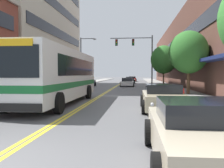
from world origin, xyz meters
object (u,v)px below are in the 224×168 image
object	(u,v)px
city_bus	(58,74)
car_white_moving_third	(127,82)
car_beige_parked_right_mid	(163,98)
car_red_moving_second	(132,79)
car_black_moving_lead	(130,80)
street_lamp_left_far	(83,57)
car_slate_blue_parked_left_near	(87,82)
street_tree_right_far	(164,60)
street_tree_right_mid	(189,52)
car_silver_parked_left_mid	(67,86)
fire_hydrant	(182,94)
car_champagne_parked_right_foreground	(203,135)
traffic_signal_mast	(138,50)

from	to	relation	value
city_bus	car_white_moving_third	xyz separation A→B (m)	(3.52, 21.98, -1.24)
car_beige_parked_right_mid	car_red_moving_second	size ratio (longest dim) A/B	0.98
car_black_moving_lead	street_lamp_left_far	size ratio (longest dim) A/B	0.64
car_black_moving_lead	car_slate_blue_parked_left_near	bearing A→B (deg)	-116.49
car_red_moving_second	car_slate_blue_parked_left_near	bearing A→B (deg)	-104.07
car_white_moving_third	street_tree_right_far	size ratio (longest dim) A/B	0.76
car_black_moving_lead	street_tree_right_mid	bearing A→B (deg)	-78.31
street_tree_right_mid	car_silver_parked_left_mid	bearing A→B (deg)	161.96
street_tree_right_mid	car_beige_parked_right_mid	bearing A→B (deg)	-108.92
car_slate_blue_parked_left_near	fire_hydrant	xyz separation A→B (m)	(10.22, -20.20, -0.14)
car_champagne_parked_right_foreground	car_red_moving_second	xyz separation A→B (m)	(-2.26, 56.75, -0.03)
city_bus	car_slate_blue_parked_left_near	world-z (taller)	city_bus
car_red_moving_second	traffic_signal_mast	distance (m)	26.58
car_slate_blue_parked_left_near	fire_hydrant	size ratio (longest dim) A/B	5.21
city_bus	street_lamp_left_far	bearing A→B (deg)	98.00
street_tree_right_far	car_beige_parked_right_mid	bearing A→B (deg)	-96.19
car_white_moving_third	street_tree_right_far	bearing A→B (deg)	-34.34
car_black_moving_lead	traffic_signal_mast	distance (m)	13.97
car_beige_parked_right_mid	street_lamp_left_far	world-z (taller)	street_lamp_left_far
car_champagne_parked_right_foreground	street_lamp_left_far	world-z (taller)	street_lamp_left_far
fire_hydrant	car_slate_blue_parked_left_near	bearing A→B (deg)	116.83
street_lamp_left_far	street_tree_right_mid	world-z (taller)	street_lamp_left_far
car_silver_parked_left_mid	car_black_moving_lead	xyz separation A→B (m)	(6.02, 23.33, 0.02)
street_tree_right_mid	traffic_signal_mast	bearing A→B (deg)	106.37
city_bus	street_tree_right_mid	size ratio (longest dim) A/B	2.18
car_red_moving_second	street_tree_right_mid	bearing A→B (deg)	-82.41
car_black_moving_lead	car_champagne_parked_right_foreground	bearing A→B (deg)	-86.69
city_bus	street_tree_right_far	distance (m)	20.53
car_slate_blue_parked_left_near	street_tree_right_far	bearing A→B (deg)	-15.47
car_red_moving_second	street_lamp_left_far	distance (m)	26.14
traffic_signal_mast	street_lamp_left_far	size ratio (longest dim) A/B	1.00
car_red_moving_second	street_lamp_left_far	world-z (taller)	street_lamp_left_far
car_champagne_parked_right_foreground	car_silver_parked_left_mid	bearing A→B (deg)	112.75
street_tree_right_mid	car_red_moving_second	bearing A→B (deg)	97.59
car_black_moving_lead	traffic_signal_mast	size ratio (longest dim) A/B	0.64
city_bus	car_silver_parked_left_mid	xyz separation A→B (m)	(-2.40, 10.41, -1.24)
car_champagne_parked_right_foreground	car_red_moving_second	bearing A→B (deg)	92.29
street_lamp_left_far	fire_hydrant	xyz separation A→B (m)	(10.88, -20.44, -3.85)
car_silver_parked_left_mid	car_black_moving_lead	size ratio (longest dim) A/B	1.02
car_champagne_parked_right_foreground	car_black_moving_lead	size ratio (longest dim) A/B	0.97
car_beige_parked_right_mid	street_tree_right_far	distance (m)	21.26
car_champagne_parked_right_foreground	traffic_signal_mast	xyz separation A→B (m)	(-1.03, 30.60, 4.54)
car_champagne_parked_right_foreground	car_red_moving_second	size ratio (longest dim) A/B	0.94
street_tree_right_mid	street_tree_right_far	distance (m)	12.02
car_champagne_parked_right_foreground	street_tree_right_far	world-z (taller)	street_tree_right_far
car_black_moving_lead	car_white_moving_third	size ratio (longest dim) A/B	1.12
car_silver_parked_left_mid	car_champagne_parked_right_foreground	size ratio (longest dim) A/B	1.05
car_white_moving_third	street_lamp_left_far	xyz separation A→B (m)	(-6.59, -0.12, 3.80)
traffic_signal_mast	car_slate_blue_parked_left_near	bearing A→B (deg)	172.41
car_slate_blue_parked_left_near	car_white_moving_third	xyz separation A→B (m)	(5.93, 0.36, -0.09)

